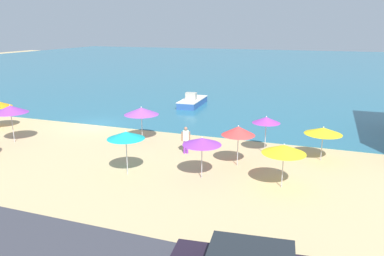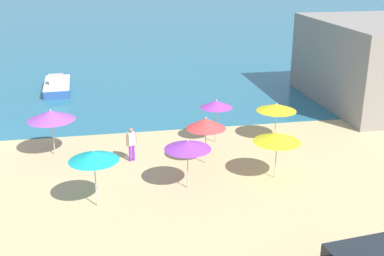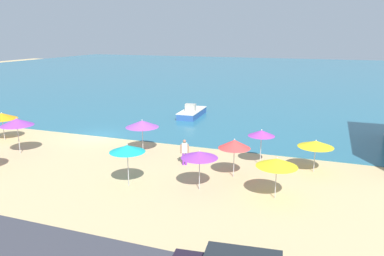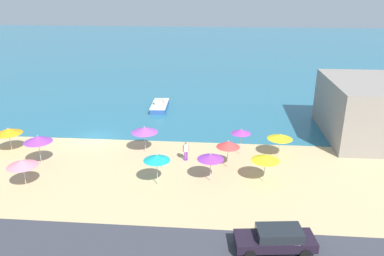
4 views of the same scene
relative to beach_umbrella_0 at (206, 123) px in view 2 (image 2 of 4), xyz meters
The scene contains 10 objects.
sea 61.57m from the beach_umbrella_0, 102.44° to the left, with size 150.00×110.00×0.05m, color #286A83.
beach_umbrella_0 is the anchor object (origin of this frame).
beach_umbrella_2 2.93m from the beach_umbrella_0, 66.58° to the left, with size 1.78×1.78×2.49m.
beach_umbrella_3 2.88m from the beach_umbrella_0, 118.27° to the right, with size 2.08×2.08×2.33m.
beach_umbrella_5 6.40m from the beach_umbrella_0, 147.28° to the right, with size 2.06×2.06×2.53m.
beach_umbrella_7 3.63m from the beach_umbrella_0, 38.47° to the right, with size 2.21×2.21×2.32m.
beach_umbrella_10 7.97m from the beach_umbrella_0, 161.51° to the left, with size 2.44×2.44×2.49m.
beach_umbrella_11 5.31m from the beach_umbrella_0, 29.70° to the left, with size 2.24×2.24×2.13m.
bather_1 3.91m from the beach_umbrella_0, 164.94° to the left, with size 0.53×0.34×1.78m.
skiff_nearshore 17.48m from the beach_umbrella_0, 118.60° to the left, with size 2.08×5.38×1.41m.
Camera 2 is at (8.49, -26.80, 9.90)m, focal length 45.00 mm.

